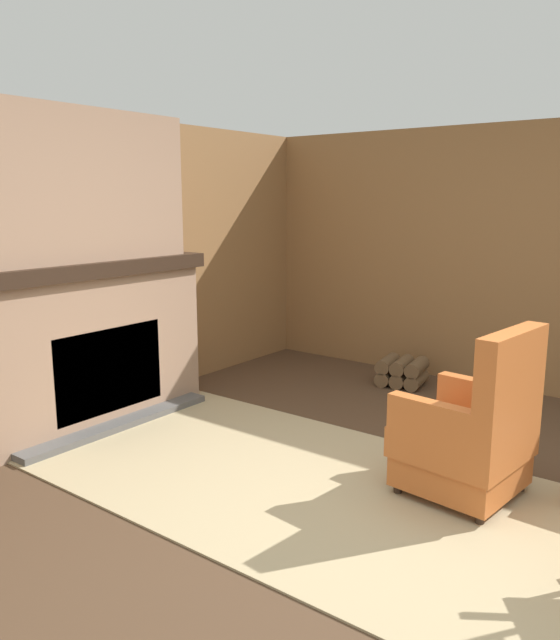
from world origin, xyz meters
name	(u,v)px	position (x,y,z in m)	size (l,w,h in m)	color
ground_plane	(392,521)	(0.00, 0.00, 0.00)	(14.00, 14.00, 0.00)	#4C3523
wood_panel_wall_left	(68,268)	(-2.81, 0.00, 1.18)	(0.06, 6.16, 2.35)	olive
wood_panel_wall_back	(553,260)	(0.03, 2.81, 1.19)	(6.16, 0.09, 2.35)	olive
fireplace_hearth	(93,343)	(-2.55, 0.00, 0.62)	(0.64, 1.94, 1.25)	#9E7A60
chimney_breast	(82,186)	(-2.56, 0.00, 1.79)	(0.38, 1.62, 1.08)	#9E7A60
area_rug	(332,493)	(-0.43, 0.08, 0.01)	(4.02, 1.87, 0.01)	tan
armchair	(471,437)	(0.21, 0.53, 0.37)	(0.71, 0.72, 1.02)	#C6662D
firewood_stack	(402,372)	(-1.09, 2.31, 0.13)	(0.47, 0.43, 0.25)	brown
oil_lamp_vase	(23,253)	(-2.61, -0.48, 1.34)	(0.11, 0.11, 0.23)	#99B29E
storage_case	(112,249)	(-2.61, 0.26, 1.32)	(0.15, 0.24, 0.13)	black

